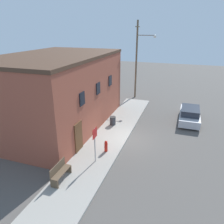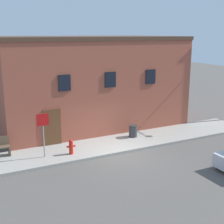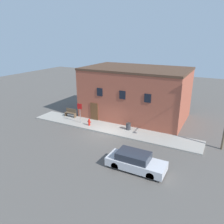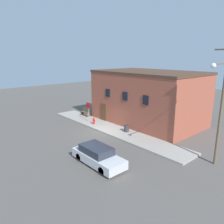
# 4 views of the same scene
# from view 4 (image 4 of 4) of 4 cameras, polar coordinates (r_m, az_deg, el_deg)

# --- Properties ---
(ground_plane) EXTENTS (80.00, 80.00, 0.00)m
(ground_plane) POSITION_cam_4_polar(r_m,az_deg,el_deg) (22.79, -2.98, -5.33)
(ground_plane) COLOR #56514C
(sidewalk) EXTENTS (19.07, 2.72, 0.15)m
(sidewalk) POSITION_cam_4_polar(r_m,az_deg,el_deg) (23.59, -0.38, -4.43)
(sidewalk) COLOR #9E998E
(sidewalk) RESTS_ON ground
(brick_building) EXTENTS (12.14, 7.59, 6.05)m
(brick_building) POSITION_cam_4_polar(r_m,az_deg,el_deg) (25.86, 9.35, 3.83)
(brick_building) COLOR #9E4C38
(brick_building) RESTS_ON ground
(fire_hydrant) EXTENTS (0.46, 0.22, 0.79)m
(fire_hydrant) POSITION_cam_4_polar(r_m,az_deg,el_deg) (24.93, -4.77, -2.30)
(fire_hydrant) COLOR red
(fire_hydrant) RESTS_ON sidewalk
(stop_sign) EXTENTS (0.61, 0.06, 2.28)m
(stop_sign) POSITION_cam_4_polar(r_m,az_deg,el_deg) (25.80, -6.23, 0.95)
(stop_sign) COLOR gray
(stop_sign) RESTS_ON sidewalk
(bench) EXTENTS (1.48, 0.44, 0.99)m
(bench) POSITION_cam_4_polar(r_m,az_deg,el_deg) (28.49, -6.91, -0.05)
(bench) COLOR brown
(bench) RESTS_ON sidewalk
(trash_bin) EXTENTS (0.52, 0.52, 0.72)m
(trash_bin) POSITION_cam_4_polar(r_m,az_deg,el_deg) (22.45, 3.82, -4.27)
(trash_bin) COLOR #333338
(trash_bin) RESTS_ON sidewalk
(utility_pole) EXTENTS (1.80, 2.22, 8.81)m
(utility_pole) POSITION_cam_4_polar(r_m,az_deg,el_deg) (16.50, 26.68, 2.92)
(utility_pole) COLOR brown
(utility_pole) RESTS_ON ground
(parked_car) EXTENTS (4.43, 1.74, 1.35)m
(parked_car) POSITION_cam_4_polar(r_m,az_deg,el_deg) (16.24, -3.73, -11.32)
(parked_car) COLOR black
(parked_car) RESTS_ON ground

